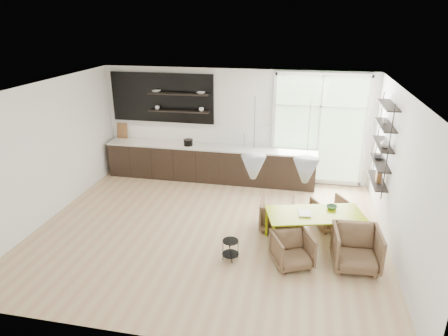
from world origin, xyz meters
TOP-DOWN VIEW (x-y plane):
  - room at (0.58, 1.10)m, footprint 7.02×6.01m
  - kitchen_run at (-0.69, 2.69)m, footprint 5.54×0.69m
  - right_shelving at (3.36, 1.17)m, footprint 0.26×1.22m
  - dining_table at (2.10, -0.11)m, footprint 1.95×1.25m
  - armchair_back_left at (1.36, 0.39)m, footprint 0.67×0.69m
  - armchair_back_right at (2.44, 0.67)m, footprint 0.90×0.91m
  - armchair_front_left at (1.72, -0.88)m, footprint 0.85×0.86m
  - armchair_front_right at (2.81, -0.72)m, footprint 0.83×0.85m
  - wire_stool at (0.63, -0.93)m, footprint 0.31×0.31m
  - table_book at (1.79, -0.17)m, footprint 0.25×0.32m
  - table_bowl at (2.41, 0.17)m, footprint 0.26×0.26m

SIDE VIEW (x-z plane):
  - wire_stool at x=0.63m, z-range 0.06..0.44m
  - armchair_front_left at x=1.72m, z-range 0.00..0.60m
  - armchair_back_right at x=2.44m, z-range 0.00..0.61m
  - armchair_back_left at x=1.36m, z-range 0.00..0.63m
  - armchair_front_right at x=2.81m, z-range 0.00..0.73m
  - kitchen_run at x=-0.69m, z-range -0.78..1.97m
  - dining_table at x=2.10m, z-range 0.28..0.94m
  - table_book at x=1.79m, z-range 0.66..0.68m
  - table_bowl at x=2.41m, z-range 0.66..0.72m
  - room at x=0.58m, z-range 0.00..2.92m
  - right_shelving at x=3.36m, z-range 0.70..2.60m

